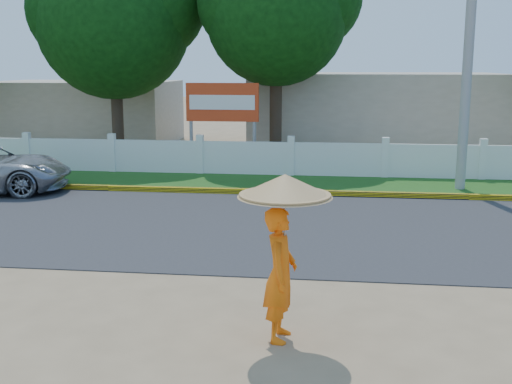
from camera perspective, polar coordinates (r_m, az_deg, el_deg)
ground at (r=10.13m, az=-1.41°, el=-9.47°), size 120.00×120.00×0.00m
road at (r=14.39m, az=1.23°, el=-3.09°), size 60.00×7.00×0.02m
grass_verge at (r=19.50m, az=2.81°, el=0.76°), size 60.00×3.50×0.03m
curb at (r=17.82m, az=2.40°, el=-0.04°), size 40.00×0.18×0.16m
fence at (r=20.83m, az=3.12°, el=2.93°), size 40.00×0.10×1.10m
building_near at (r=27.48m, az=10.45°, el=7.01°), size 10.00×6.00×3.20m
building_far at (r=30.65m, az=-14.91°, el=6.88°), size 8.00×5.00×2.80m
utility_pole at (r=19.22m, az=18.46°, el=13.31°), size 0.28×0.28×8.88m
monk_with_parasol at (r=8.29m, az=2.37°, el=-3.68°), size 1.22×1.22×2.23m
billboard at (r=22.05m, az=-3.01°, el=7.56°), size 2.50×0.13×2.95m
tree_row at (r=23.23m, az=8.25°, el=15.10°), size 36.51×7.31×8.91m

